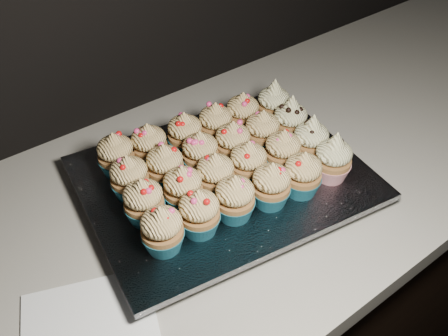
% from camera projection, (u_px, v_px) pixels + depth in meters
% --- Properties ---
extents(worktop, '(2.44, 0.64, 0.04)m').
position_uv_depth(worktop, '(140.00, 234.00, 0.82)').
color(worktop, beige).
rests_on(worktop, cabinet).
extents(napkin, '(0.23, 0.23, 0.00)m').
position_uv_depth(napkin, '(91.00, 335.00, 0.66)').
color(napkin, white).
rests_on(napkin, worktop).
extents(baking_tray, '(0.47, 0.39, 0.02)m').
position_uv_depth(baking_tray, '(224.00, 185.00, 0.87)').
color(baking_tray, black).
rests_on(baking_tray, worktop).
extents(foil_lining, '(0.51, 0.43, 0.01)m').
position_uv_depth(foil_lining, '(224.00, 178.00, 0.86)').
color(foil_lining, silver).
rests_on(foil_lining, baking_tray).
extents(cupcake_0, '(0.06, 0.06, 0.08)m').
position_uv_depth(cupcake_0, '(162.00, 230.00, 0.71)').
color(cupcake_0, '#1A667B').
rests_on(cupcake_0, foil_lining).
extents(cupcake_1, '(0.06, 0.06, 0.08)m').
position_uv_depth(cupcake_1, '(199.00, 213.00, 0.73)').
color(cupcake_1, '#1A667B').
rests_on(cupcake_1, foil_lining).
extents(cupcake_2, '(0.06, 0.06, 0.08)m').
position_uv_depth(cupcake_2, '(235.00, 198.00, 0.76)').
color(cupcake_2, '#1A667B').
rests_on(cupcake_2, foil_lining).
extents(cupcake_3, '(0.06, 0.06, 0.08)m').
position_uv_depth(cupcake_3, '(271.00, 185.00, 0.78)').
color(cupcake_3, '#1A667B').
rests_on(cupcake_3, foil_lining).
extents(cupcake_4, '(0.06, 0.06, 0.08)m').
position_uv_depth(cupcake_4, '(302.00, 174.00, 0.80)').
color(cupcake_4, '#1A667B').
rests_on(cupcake_4, foil_lining).
extents(cupcake_5, '(0.06, 0.06, 0.10)m').
position_uv_depth(cupcake_5, '(333.00, 159.00, 0.82)').
color(cupcake_5, '#A81728').
rests_on(cupcake_5, foil_lining).
extents(cupcake_6, '(0.06, 0.06, 0.08)m').
position_uv_depth(cupcake_6, '(144.00, 202.00, 0.75)').
color(cupcake_6, '#1A667B').
rests_on(cupcake_6, foil_lining).
extents(cupcake_7, '(0.06, 0.06, 0.08)m').
position_uv_depth(cupcake_7, '(183.00, 188.00, 0.77)').
color(cupcake_7, '#1A667B').
rests_on(cupcake_7, foil_lining).
extents(cupcake_8, '(0.06, 0.06, 0.08)m').
position_uv_depth(cupcake_8, '(215.00, 175.00, 0.79)').
color(cupcake_8, '#1A667B').
rests_on(cupcake_8, foil_lining).
extents(cupcake_9, '(0.06, 0.06, 0.08)m').
position_uv_depth(cupcake_9, '(248.00, 163.00, 0.82)').
color(cupcake_9, '#1A667B').
rests_on(cupcake_9, foil_lining).
extents(cupcake_10, '(0.06, 0.06, 0.08)m').
position_uv_depth(cupcake_10, '(283.00, 152.00, 0.84)').
color(cupcake_10, '#1A667B').
rests_on(cupcake_10, foil_lining).
extents(cupcake_11, '(0.06, 0.06, 0.10)m').
position_uv_depth(cupcake_11, '(311.00, 140.00, 0.86)').
color(cupcake_11, '#A81728').
rests_on(cupcake_11, foil_lining).
extents(cupcake_12, '(0.06, 0.06, 0.08)m').
position_uv_depth(cupcake_12, '(130.00, 178.00, 0.79)').
color(cupcake_12, '#1A667B').
rests_on(cupcake_12, foil_lining).
extents(cupcake_13, '(0.06, 0.06, 0.08)m').
position_uv_depth(cupcake_13, '(165.00, 166.00, 0.81)').
color(cupcake_13, '#1A667B').
rests_on(cupcake_13, foil_lining).
extents(cupcake_14, '(0.06, 0.06, 0.08)m').
position_uv_depth(cupcake_14, '(200.00, 153.00, 0.84)').
color(cupcake_14, '#1A667B').
rests_on(cupcake_14, foil_lining).
extents(cupcake_15, '(0.06, 0.06, 0.08)m').
position_uv_depth(cupcake_15, '(233.00, 143.00, 0.86)').
color(cupcake_15, '#1A667B').
rests_on(cupcake_15, foil_lining).
extents(cupcake_16, '(0.06, 0.06, 0.08)m').
position_uv_depth(cupcake_16, '(262.00, 132.00, 0.88)').
color(cupcake_16, '#1A667B').
rests_on(cupcake_16, foil_lining).
extents(cupcake_17, '(0.06, 0.06, 0.10)m').
position_uv_depth(cupcake_17, '(290.00, 121.00, 0.90)').
color(cupcake_17, '#A81728').
rests_on(cupcake_17, foil_lining).
extents(cupcake_18, '(0.06, 0.06, 0.08)m').
position_uv_depth(cupcake_18, '(116.00, 155.00, 0.83)').
color(cupcake_18, '#1A667B').
rests_on(cupcake_18, foil_lining).
extents(cupcake_19, '(0.06, 0.06, 0.08)m').
position_uv_depth(cupcake_19, '(149.00, 145.00, 0.85)').
color(cupcake_19, '#1A667B').
rests_on(cupcake_19, foil_lining).
extents(cupcake_20, '(0.06, 0.06, 0.08)m').
position_uv_depth(cupcake_20, '(185.00, 134.00, 0.88)').
color(cupcake_20, '#1A667B').
rests_on(cupcake_20, foil_lining).
extents(cupcake_21, '(0.06, 0.06, 0.08)m').
position_uv_depth(cupcake_21, '(216.00, 124.00, 0.90)').
color(cupcake_21, '#1A667B').
rests_on(cupcake_21, foil_lining).
extents(cupcake_22, '(0.06, 0.06, 0.08)m').
position_uv_depth(cupcake_22, '(243.00, 114.00, 0.92)').
color(cupcake_22, '#1A667B').
rests_on(cupcake_22, foil_lining).
extents(cupcake_23, '(0.06, 0.06, 0.10)m').
position_uv_depth(cupcake_23, '(273.00, 104.00, 0.94)').
color(cupcake_23, '#A81728').
rests_on(cupcake_23, foil_lining).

